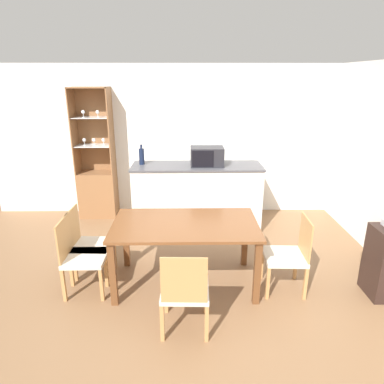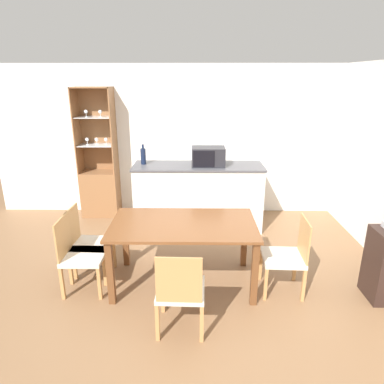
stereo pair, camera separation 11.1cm
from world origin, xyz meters
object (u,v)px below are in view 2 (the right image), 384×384
Objects in this scene: display_cabinet at (100,181)px; wine_bottle at (143,156)px; dining_table at (183,231)px; dining_chair_side_right_near at (287,256)px; dining_chair_side_left_near at (80,255)px; dining_chair_side_left_far at (87,243)px; dining_chair_head_near at (180,290)px; microwave at (208,156)px.

wine_bottle is (0.85, -0.46, 0.55)m from display_cabinet.
dining_chair_side_right_near reaches higher than dining_table.
dining_table is 1.20m from dining_chair_side_left_near.
dining_chair_head_near is (1.16, -0.95, 0.00)m from dining_chair_side_left_far.
display_cabinet is 1.33× the size of dining_table.
display_cabinet reaches higher than dining_chair_head_near.
dining_table is 1.87× the size of dining_chair_head_near.
microwave is (1.49, 1.74, 0.74)m from dining_chair_side_left_near.
dining_chair_side_left_far reaches higher than dining_table.
dining_table is 1.87× the size of dining_chair_side_left_near.
dining_table is at bearing 85.54° from dining_chair_side_left_far.
display_cabinet is 2.02m from microwave.
dining_chair_side_right_near is at bearing -44.64° from wine_bottle.
microwave is 1.02m from wine_bottle.
dining_chair_head_near is at bearing -90.11° from dining_table.
dining_chair_side_right_near is 1.00× the size of dining_chair_side_left_near.
wine_bottle is at bearing 175.02° from microwave.
dining_table is 1.71m from microwave.
dining_chair_side_right_near is at bearing 89.62° from dining_chair_side_left_near.
microwave reaches higher than dining_chair_side_right_near.
dining_chair_head_near is at bearing -97.83° from microwave.
dining_chair_head_near is 2.54m from microwave.
display_cabinet is at bearing 52.15° from dining_chair_side_right_near.
display_cabinet is 2.49× the size of dining_chair_side_left_far.
dining_chair_side_right_near and dining_chair_side_left_near have the same top height.
dining_chair_side_left_near is 2.41m from microwave.
display_cabinet is 4.34× the size of microwave.
dining_chair_head_near is at bearing 53.21° from dining_chair_side_left_far.
display_cabinet is 2.32m from dining_chair_side_left_near.
microwave is at bearing 84.00° from dining_chair_head_near.
dining_chair_side_left_near is at bearing -130.72° from microwave.
microwave is at bearing 28.15° from dining_chair_side_right_near.
wine_bottle reaches higher than microwave.
dining_chair_head_near is 1.00× the size of dining_chair_side_right_near.
dining_table is at bearing 96.52° from dining_chair_side_left_near.
wine_bottle reaches higher than dining_chair_head_near.
dining_chair_side_left_far is at bearing 142.55° from dining_chair_head_near.
dining_chair_head_near and dining_chair_side_right_near have the same top height.
display_cabinet reaches higher than dining_table.
display_cabinet reaches higher than dining_chair_side_right_near.
dining_chair_side_left_far is 1.00× the size of dining_chair_side_left_near.
dining_chair_side_left_far is 1.75× the size of microwave.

